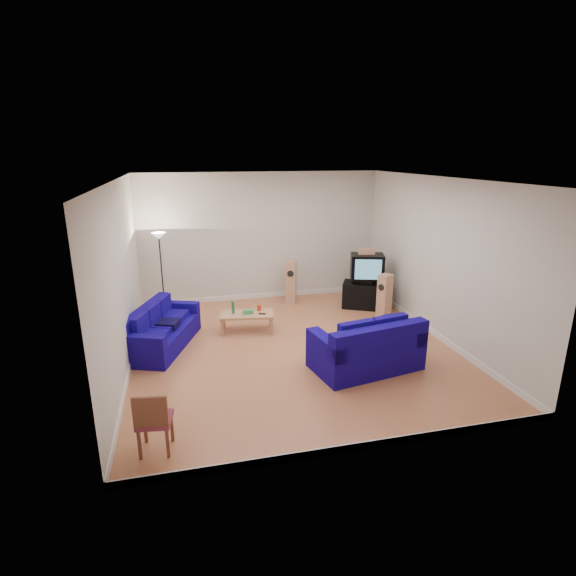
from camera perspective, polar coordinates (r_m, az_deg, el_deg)
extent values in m
cube|color=#9B502F|center=(8.80, 0.62, -7.61)|extent=(6.00, 6.50, 0.01)
cube|color=white|center=(8.03, 0.69, 13.67)|extent=(6.00, 6.50, 0.01)
cube|color=silver|center=(11.38, -3.40, 6.47)|extent=(6.00, 0.01, 3.20)
cube|color=silver|center=(5.34, 9.32, -5.91)|extent=(6.00, 0.01, 3.20)
cube|color=silver|center=(8.09, -20.40, 1.14)|extent=(0.01, 6.50, 3.20)
cube|color=silver|center=(9.45, 18.61, 3.46)|extent=(0.01, 6.50, 3.20)
cube|color=white|center=(11.74, -3.27, -0.95)|extent=(6.00, 0.02, 0.12)
cube|color=white|center=(6.10, 8.56, -19.34)|extent=(6.00, 0.02, 0.12)
cube|color=white|center=(8.61, -19.29, -8.76)|extent=(0.02, 6.50, 0.12)
cube|color=white|center=(9.89, 17.73, -5.24)|extent=(0.02, 6.50, 0.12)
cube|color=#0D025F|center=(9.12, -15.63, -6.03)|extent=(1.54, 2.22, 0.39)
cube|color=#0D025F|center=(9.11, -17.79, -3.58)|extent=(0.91, 1.98, 0.40)
cube|color=#0D025F|center=(9.81, -13.77, -2.35)|extent=(0.90, 0.50, 0.22)
cube|color=#0D025F|center=(8.24, -18.19, -6.48)|extent=(0.90, 0.50, 0.22)
cube|color=black|center=(8.97, -14.95, -4.40)|extent=(0.48, 0.48, 0.11)
cube|color=#0D025F|center=(8.07, 9.78, -8.46)|extent=(1.99, 1.35, 0.45)
cube|color=#0D025F|center=(7.60, 11.61, -6.45)|extent=(1.84, 0.57, 0.46)
cube|color=#0D025F|center=(7.54, 4.84, -7.19)|extent=(0.42, 1.05, 0.26)
cube|color=#0D025F|center=(8.38, 14.45, -5.16)|extent=(0.42, 1.05, 0.26)
cube|color=black|center=(8.06, 9.26, -5.88)|extent=(0.50, 0.50, 0.13)
cube|color=tan|center=(9.48, -5.24, -3.37)|extent=(1.19, 0.73, 0.05)
cube|color=tan|center=(9.37, -8.33, -5.06)|extent=(0.07, 0.07, 0.35)
cube|color=tan|center=(9.79, -8.16, -4.07)|extent=(0.07, 0.07, 0.35)
cube|color=tan|center=(9.35, -2.12, -4.94)|extent=(0.07, 0.07, 0.35)
cube|color=tan|center=(9.77, -2.23, -3.95)|extent=(0.07, 0.07, 0.35)
cylinder|color=#197233|center=(9.47, -6.98, -2.44)|extent=(0.08, 0.08, 0.27)
cube|color=green|center=(9.44, -5.09, -3.04)|extent=(0.21, 0.13, 0.08)
cylinder|color=red|center=(9.60, -3.70, -2.52)|extent=(0.10, 0.10, 0.13)
cube|color=black|center=(9.40, -3.30, -3.28)|extent=(0.15, 0.08, 0.02)
cube|color=black|center=(11.09, 9.65, -0.89)|extent=(1.16, 0.96, 0.62)
cube|color=black|center=(11.00, 9.61, 0.94)|extent=(0.58, 0.55, 0.11)
cube|color=black|center=(10.91, 10.00, 2.70)|extent=(0.90, 0.77, 0.59)
cube|color=teal|center=(10.63, 10.15, 2.32)|extent=(0.59, 0.21, 0.47)
cube|color=tan|center=(10.87, 9.93, 4.62)|extent=(0.41, 0.24, 0.14)
cube|color=tan|center=(11.22, 0.38, 0.79)|extent=(0.34, 0.38, 1.08)
cylinder|color=black|center=(11.00, 0.31, 1.83)|extent=(0.16, 0.07, 0.16)
cube|color=tan|center=(10.46, 12.14, -1.01)|extent=(0.38, 0.35, 1.01)
cylinder|color=black|center=(10.26, 11.75, 0.07)|extent=(0.10, 0.14, 0.15)
cylinder|color=black|center=(10.93, -15.32, -3.16)|extent=(0.25, 0.25, 0.03)
cylinder|color=black|center=(10.67, -15.70, 1.47)|extent=(0.03, 0.03, 1.81)
cone|color=white|center=(10.47, -16.10, 6.39)|extent=(0.33, 0.33, 0.14)
cube|color=brown|center=(6.11, -18.34, -18.36)|extent=(0.04, 0.04, 0.42)
cube|color=brown|center=(6.38, -17.67, -16.63)|extent=(0.04, 0.04, 0.42)
cube|color=brown|center=(6.04, -15.03, -18.47)|extent=(0.04, 0.04, 0.42)
cube|color=brown|center=(6.32, -14.53, -16.71)|extent=(0.04, 0.04, 0.42)
cube|color=maroon|center=(6.09, -16.57, -15.76)|extent=(0.47, 0.47, 0.06)
cube|color=brown|center=(5.81, -17.11, -14.87)|extent=(0.42, 0.10, 0.42)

